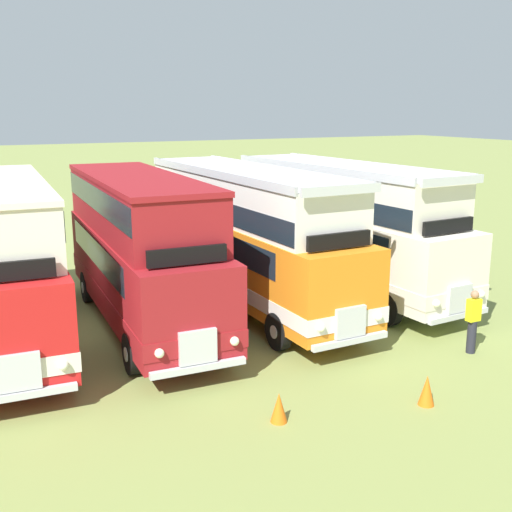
{
  "coord_description": "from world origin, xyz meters",
  "views": [
    {
      "loc": [
        -3.16,
        -17.84,
        6.4
      ],
      "look_at": [
        5.64,
        -0.37,
        1.75
      ],
      "focal_mm": 43.92,
      "sensor_mm": 36.0,
      "label": 1
    }
  ],
  "objects_px": {
    "bus_fourth_in_row": "(140,245)",
    "bus_sixth_in_row": "(341,224)",
    "cone_near_end": "(279,407)",
    "cone_far_end": "(427,390)",
    "bus_third_in_row": "(3,254)",
    "bus_fifth_in_row": "(246,234)",
    "marshal_person": "(473,321)"
  },
  "relations": [
    {
      "from": "marshal_person",
      "to": "cone_far_end",
      "type": "bearing_deg",
      "value": -150.05
    },
    {
      "from": "bus_fifth_in_row",
      "to": "marshal_person",
      "type": "height_order",
      "value": "bus_fifth_in_row"
    },
    {
      "from": "bus_fourth_in_row",
      "to": "cone_far_end",
      "type": "relative_size",
      "value": 14.66
    },
    {
      "from": "bus_third_in_row",
      "to": "cone_far_end",
      "type": "xyz_separation_m",
      "value": [
        7.76,
        -8.42,
        -2.12
      ]
    },
    {
      "from": "cone_far_end",
      "to": "marshal_person",
      "type": "distance_m",
      "value": 3.67
    },
    {
      "from": "cone_near_end",
      "to": "marshal_person",
      "type": "bearing_deg",
      "value": 9.0
    },
    {
      "from": "bus_sixth_in_row",
      "to": "marshal_person",
      "type": "distance_m",
      "value": 6.85
    },
    {
      "from": "bus_fifth_in_row",
      "to": "cone_far_end",
      "type": "distance_m",
      "value": 8.74
    },
    {
      "from": "bus_fifth_in_row",
      "to": "cone_near_end",
      "type": "distance_m",
      "value": 8.51
    },
    {
      "from": "bus_fourth_in_row",
      "to": "bus_sixth_in_row",
      "type": "height_order",
      "value": "bus_sixth_in_row"
    },
    {
      "from": "cone_near_end",
      "to": "cone_far_end",
      "type": "xyz_separation_m",
      "value": [
        3.27,
        -0.79,
        0.02
      ]
    },
    {
      "from": "bus_fourth_in_row",
      "to": "bus_third_in_row",
      "type": "bearing_deg",
      "value": 172.81
    },
    {
      "from": "bus_third_in_row",
      "to": "bus_sixth_in_row",
      "type": "height_order",
      "value": "bus_sixth_in_row"
    },
    {
      "from": "bus_fifth_in_row",
      "to": "cone_far_end",
      "type": "height_order",
      "value": "bus_fifth_in_row"
    },
    {
      "from": "bus_third_in_row",
      "to": "bus_fifth_in_row",
      "type": "relative_size",
      "value": 0.9
    },
    {
      "from": "bus_fifth_in_row",
      "to": "bus_sixth_in_row",
      "type": "xyz_separation_m",
      "value": [
        3.73,
        -0.01,
        -0.0
      ]
    },
    {
      "from": "bus_fourth_in_row",
      "to": "bus_sixth_in_row",
      "type": "bearing_deg",
      "value": 4.2
    },
    {
      "from": "cone_far_end",
      "to": "marshal_person",
      "type": "xyz_separation_m",
      "value": [
        3.14,
        1.81,
        0.54
      ]
    },
    {
      "from": "bus_third_in_row",
      "to": "cone_far_end",
      "type": "relative_size",
      "value": 15.06
    },
    {
      "from": "cone_near_end",
      "to": "marshal_person",
      "type": "height_order",
      "value": "marshal_person"
    },
    {
      "from": "marshal_person",
      "to": "bus_fifth_in_row",
      "type": "bearing_deg",
      "value": 117.17
    },
    {
      "from": "bus_fourth_in_row",
      "to": "cone_far_end",
      "type": "height_order",
      "value": "bus_fourth_in_row"
    },
    {
      "from": "marshal_person",
      "to": "bus_sixth_in_row",
      "type": "bearing_deg",
      "value": 87.45
    },
    {
      "from": "cone_far_end",
      "to": "bus_fourth_in_row",
      "type": "bearing_deg",
      "value": 116.85
    },
    {
      "from": "bus_fourth_in_row",
      "to": "bus_fifth_in_row",
      "type": "relative_size",
      "value": 0.88
    },
    {
      "from": "bus_fifth_in_row",
      "to": "marshal_person",
      "type": "relative_size",
      "value": 6.65
    },
    {
      "from": "bus_third_in_row",
      "to": "cone_far_end",
      "type": "distance_m",
      "value": 11.64
    },
    {
      "from": "bus_third_in_row",
      "to": "cone_near_end",
      "type": "xyz_separation_m",
      "value": [
        4.49,
        -7.62,
        -2.15
      ]
    },
    {
      "from": "bus_fifth_in_row",
      "to": "bus_third_in_row",
      "type": "bearing_deg",
      "value": -179.33
    },
    {
      "from": "bus_sixth_in_row",
      "to": "cone_near_end",
      "type": "xyz_separation_m",
      "value": [
        -6.71,
        -7.7,
        -2.04
      ]
    },
    {
      "from": "bus_third_in_row",
      "to": "cone_far_end",
      "type": "bearing_deg",
      "value": -47.33
    },
    {
      "from": "bus_third_in_row",
      "to": "bus_fourth_in_row",
      "type": "height_order",
      "value": "same"
    }
  ]
}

